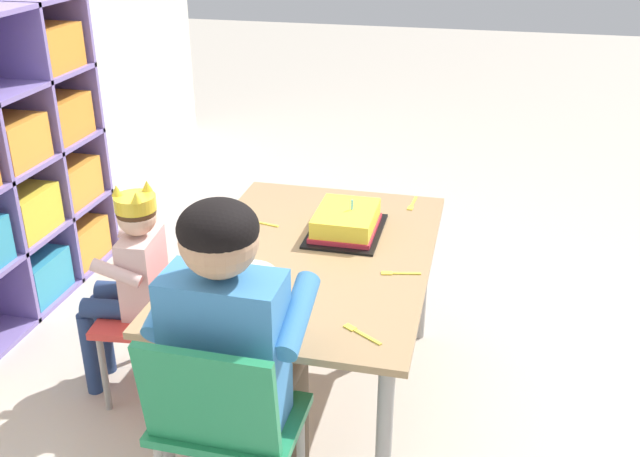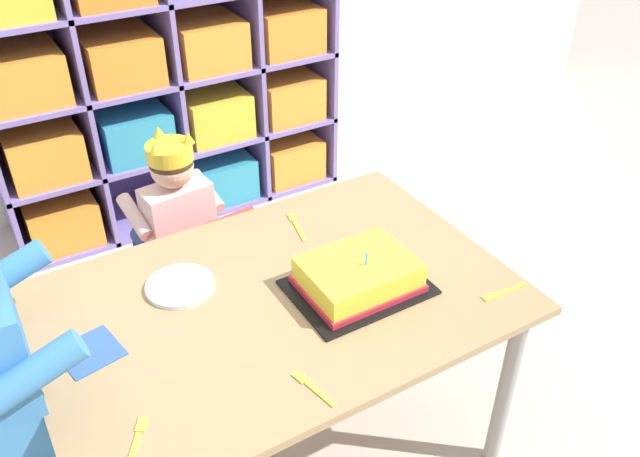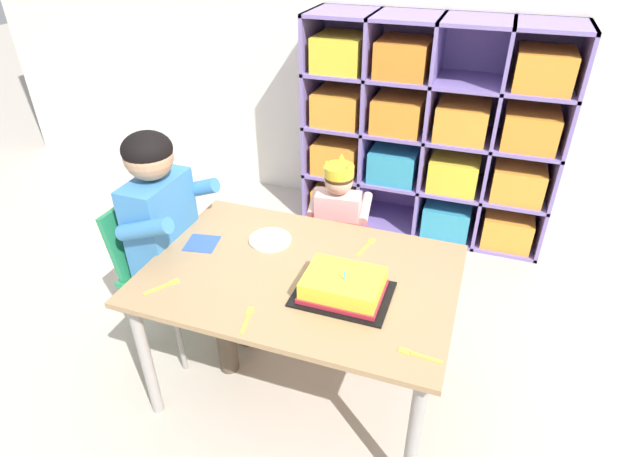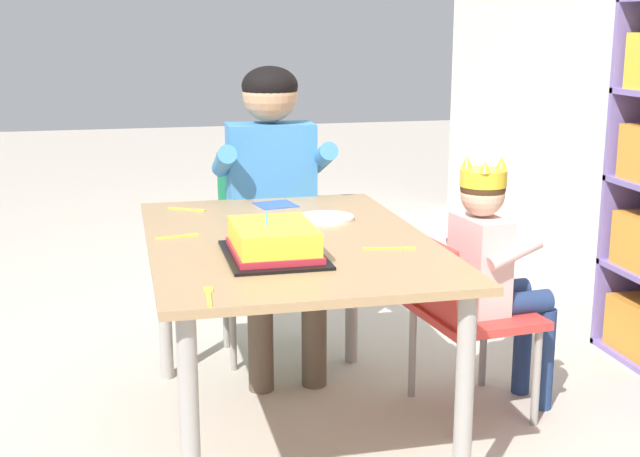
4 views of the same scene
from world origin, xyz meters
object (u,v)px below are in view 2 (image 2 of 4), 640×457
object	(u,v)px
fork_near_child_seat	(137,440)
fork_beside_plate_stack	(296,225)
birthday_cake_on_tray	(358,277)
adult_helper_seated	(20,354)
fork_by_napkin	(502,293)
fork_at_table_front_edge	(311,386)
child_with_crown	(173,215)
classroom_chair_blue	(194,268)
paper_plate_stack	(180,286)
activity_table	(278,318)

from	to	relation	value
fork_near_child_seat	fork_beside_plate_stack	bearing A→B (deg)	161.06
birthday_cake_on_tray	fork_near_child_seat	xyz separation A→B (m)	(-0.62, -0.16, -0.03)
adult_helper_seated	fork_by_napkin	distance (m)	1.12
fork_by_napkin	fork_at_table_front_edge	xyz separation A→B (m)	(-0.56, -0.02, 0.00)
adult_helper_seated	fork_near_child_seat	xyz separation A→B (m)	(0.15, -0.30, -0.04)
child_with_crown	birthday_cake_on_tray	bearing A→B (deg)	101.60
child_with_crown	adult_helper_seated	world-z (taller)	adult_helper_seated
adult_helper_seated	fork_by_napkin	bearing A→B (deg)	-106.87
classroom_chair_blue	fork_by_napkin	xyz separation A→B (m)	(0.52, -0.81, 0.26)
classroom_chair_blue	paper_plate_stack	bearing A→B (deg)	60.97
birthday_cake_on_tray	fork_by_napkin	world-z (taller)	birthday_cake_on_tray
fork_beside_plate_stack	activity_table	bearing A→B (deg)	-25.31
paper_plate_stack	fork_at_table_front_edge	world-z (taller)	paper_plate_stack
child_with_crown	birthday_cake_on_tray	size ratio (longest dim) A/B	2.40
fork_by_napkin	fork_at_table_front_edge	bearing A→B (deg)	-173.43
adult_helper_seated	child_with_crown	bearing A→B (deg)	-42.23
activity_table	fork_near_child_seat	size ratio (longest dim) A/B	9.76
activity_table	child_with_crown	size ratio (longest dim) A/B	1.43
child_with_crown	fork_beside_plate_stack	world-z (taller)	child_with_crown
classroom_chair_blue	adult_helper_seated	bearing A→B (deg)	34.42
birthday_cake_on_tray	fork_near_child_seat	distance (m)	0.64
activity_table	classroom_chair_blue	world-z (taller)	activity_table
adult_helper_seated	fork_beside_plate_stack	xyz separation A→B (m)	(0.77, 0.18, -0.04)
child_with_crown	fork_beside_plate_stack	xyz separation A→B (m)	(0.23, -0.39, 0.11)
fork_at_table_front_edge	fork_beside_plate_stack	world-z (taller)	same
activity_table	classroom_chair_blue	size ratio (longest dim) A/B	2.01
fork_by_napkin	fork_at_table_front_edge	distance (m)	0.56
fork_beside_plate_stack	fork_by_napkin	bearing A→B (deg)	41.96
activity_table	fork_near_child_seat	world-z (taller)	fork_near_child_seat
fork_near_child_seat	fork_beside_plate_stack	distance (m)	0.79
fork_by_napkin	fork_at_table_front_edge	size ratio (longest dim) A/B	1.08
activity_table	paper_plate_stack	size ratio (longest dim) A/B	6.68
classroom_chair_blue	child_with_crown	size ratio (longest dim) A/B	0.71
child_with_crown	paper_plate_stack	xyz separation A→B (m)	(-0.15, -0.49, 0.11)
adult_helper_seated	fork_at_table_front_edge	world-z (taller)	adult_helper_seated
birthday_cake_on_tray	fork_at_table_front_edge	world-z (taller)	birthday_cake_on_tray
child_with_crown	fork_beside_plate_stack	size ratio (longest dim) A/B	5.62
adult_helper_seated	fork_at_table_front_edge	bearing A→B (deg)	-124.59
fork_beside_plate_stack	adult_helper_seated	bearing A→B (deg)	-64.25
fork_at_table_front_edge	fork_near_child_seat	bearing A→B (deg)	-110.29
fork_at_table_front_edge	activity_table	bearing A→B (deg)	154.11
fork_near_child_seat	fork_by_napkin	bearing A→B (deg)	121.02
activity_table	paper_plate_stack	xyz separation A→B (m)	(-0.19, 0.16, 0.08)
paper_plate_stack	fork_by_napkin	world-z (taller)	paper_plate_stack
classroom_chair_blue	child_with_crown	distance (m)	0.18
fork_at_table_front_edge	fork_by_napkin	bearing A→B (deg)	80.44
fork_near_child_seat	fork_by_napkin	xyz separation A→B (m)	(0.92, -0.03, 0.00)
activity_table	adult_helper_seated	world-z (taller)	adult_helper_seated
paper_plate_stack	fork_near_child_seat	xyz separation A→B (m)	(-0.24, -0.39, -0.00)
child_with_crown	fork_beside_plate_stack	distance (m)	0.47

